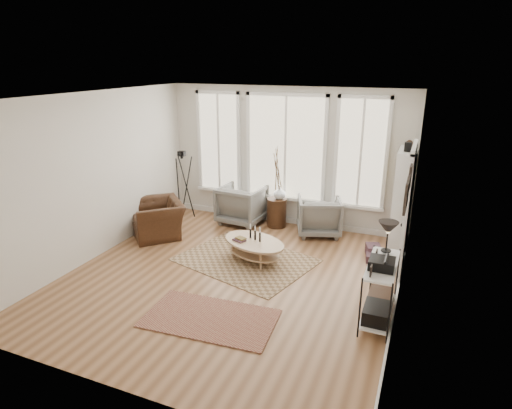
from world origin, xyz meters
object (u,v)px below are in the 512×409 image
at_px(bookcase, 403,200).
at_px(side_table, 277,189).
at_px(low_shelf, 380,285).
at_px(accent_chair, 158,218).
at_px(coffee_table, 254,245).
at_px(armchair_left, 242,204).
at_px(armchair_right, 319,216).

distance_m(bookcase, side_table, 2.52).
height_order(low_shelf, accent_chair, low_shelf).
height_order(bookcase, coffee_table, bookcase).
distance_m(bookcase, armchair_left, 3.32).
bearing_deg(bookcase, armchair_right, 175.06).
relative_size(bookcase, armchair_right, 2.39).
bearing_deg(bookcase, side_table, 175.20).
distance_m(armchair_right, accent_chair, 3.27).
distance_m(bookcase, low_shelf, 2.56).
bearing_deg(bookcase, low_shelf, -91.28).
bearing_deg(bookcase, accent_chair, -165.88).
distance_m(coffee_table, armchair_right, 1.82).
xyz_separation_m(bookcase, low_shelf, (-0.06, -2.52, -0.44)).
relative_size(coffee_table, armchair_right, 1.63).
bearing_deg(coffee_table, armchair_right, 65.79).
height_order(armchair_left, side_table, side_table).
relative_size(low_shelf, side_table, 0.75).
relative_size(side_table, accent_chair, 1.59).
relative_size(bookcase, armchair_left, 2.23).
distance_m(armchair_left, armchair_right, 1.70).
xyz_separation_m(side_table, accent_chair, (-2.07, -1.36, -0.48)).
bearing_deg(armchair_right, bookcase, 155.01).
bearing_deg(bookcase, armchair_left, 177.74).
xyz_separation_m(bookcase, armchair_right, (-1.58, 0.14, -0.56)).
bearing_deg(armchair_left, coffee_table, 124.59).
xyz_separation_m(armchair_left, accent_chair, (-1.30, -1.28, -0.07)).
height_order(bookcase, armchair_left, bookcase).
distance_m(low_shelf, coffee_table, 2.49).
height_order(low_shelf, coffee_table, low_shelf).
xyz_separation_m(bookcase, accent_chair, (-4.58, -1.15, -0.60)).
bearing_deg(armchair_right, armchair_left, -19.80).
bearing_deg(armchair_right, accent_chair, 3.18).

